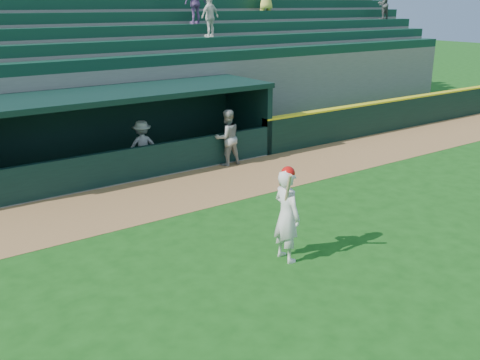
{
  "coord_description": "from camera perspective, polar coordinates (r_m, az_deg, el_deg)",
  "views": [
    {
      "loc": [
        -6.32,
        -7.38,
        4.95
      ],
      "look_at": [
        0.0,
        1.6,
        1.3
      ],
      "focal_mm": 40.0,
      "sensor_mm": 36.0,
      "label": 1
    }
  ],
  "objects": [
    {
      "name": "wall_stripe_right",
      "position": [
        23.5,
        17.96,
        8.41
      ],
      "size": [
        15.5,
        0.32,
        0.06
      ],
      "primitive_type": "cube",
      "color": "yellow",
      "rests_on": "field_wall_right"
    },
    {
      "name": "dugout_player_inside",
      "position": [
        16.62,
        -10.37,
        3.59
      ],
      "size": [
        1.12,
        0.8,
        1.58
      ],
      "primitive_type": "imported",
      "rotation": [
        0.0,
        0.0,
        2.92
      ],
      "color": "#A0A09B",
      "rests_on": "ground"
    },
    {
      "name": "ground",
      "position": [
        10.9,
        4.9,
        -8.69
      ],
      "size": [
        120.0,
        120.0,
        0.0
      ],
      "primitive_type": "plane",
      "color": "#154A12",
      "rests_on": "ground"
    },
    {
      "name": "warning_track",
      "position": [
        14.66,
        -7.44,
        -1.47
      ],
      "size": [
        40.0,
        3.0,
        0.01
      ],
      "primitive_type": "cube",
      "color": "olive",
      "rests_on": "ground"
    },
    {
      "name": "dugout",
      "position": [
        17.01,
        -12.58,
        5.76
      ],
      "size": [
        9.4,
        2.8,
        2.46
      ],
      "color": "slate",
      "rests_on": "ground"
    },
    {
      "name": "field_wall_right",
      "position": [
        23.61,
        17.81,
        6.91
      ],
      "size": [
        15.5,
        0.3,
        1.2
      ],
      "primitive_type": "cube",
      "color": "black",
      "rests_on": "ground"
    },
    {
      "name": "batter_at_plate",
      "position": [
        10.61,
        5.02,
        -3.64
      ],
      "size": [
        0.57,
        0.8,
        1.98
      ],
      "color": "silver",
      "rests_on": "ground"
    },
    {
      "name": "stands",
      "position": [
        21.09,
        -17.67,
        10.59
      ],
      "size": [
        34.5,
        6.25,
        7.47
      ],
      "color": "slate",
      "rests_on": "ground"
    },
    {
      "name": "dugout_player_front",
      "position": [
        16.96,
        -1.39,
        4.55
      ],
      "size": [
        0.92,
        0.74,
        1.79
      ],
      "primitive_type": "imported",
      "rotation": [
        0.0,
        0.0,
        3.07
      ],
      "color": "#9B9B96",
      "rests_on": "ground"
    }
  ]
}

